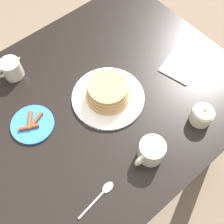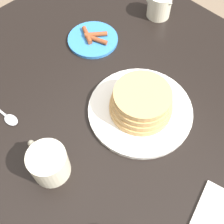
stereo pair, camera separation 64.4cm
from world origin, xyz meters
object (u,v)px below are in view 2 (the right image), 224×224
at_px(pancake_plate, 141,105).
at_px(creamer_pitcher, 160,5).
at_px(side_plate_bacon, 93,39).
at_px(coffee_mug, 48,163).
at_px(spoon, 4,114).

bearing_deg(pancake_plate, creamer_pitcher, -56.55).
relative_size(pancake_plate, side_plate_bacon, 1.76).
xyz_separation_m(pancake_plate, coffee_mug, (0.04, 0.27, 0.01)).
xyz_separation_m(pancake_plate, side_plate_bacon, (0.28, -0.09, -0.02)).
distance_m(pancake_plate, side_plate_bacon, 0.29).
height_order(coffee_mug, creamer_pitcher, creamer_pitcher).
relative_size(pancake_plate, spoon, 1.80).
xyz_separation_m(side_plate_bacon, spoon, (-0.04, 0.35, -0.00)).
distance_m(coffee_mug, spoon, 0.21).
distance_m(creamer_pitcher, spoon, 0.59).
height_order(side_plate_bacon, creamer_pitcher, creamer_pitcher).
xyz_separation_m(creamer_pitcher, spoon, (0.03, 0.59, -0.04)).
relative_size(side_plate_bacon, creamer_pitcher, 1.39).
bearing_deg(coffee_mug, spoon, -1.22).
height_order(side_plate_bacon, coffee_mug, coffee_mug).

